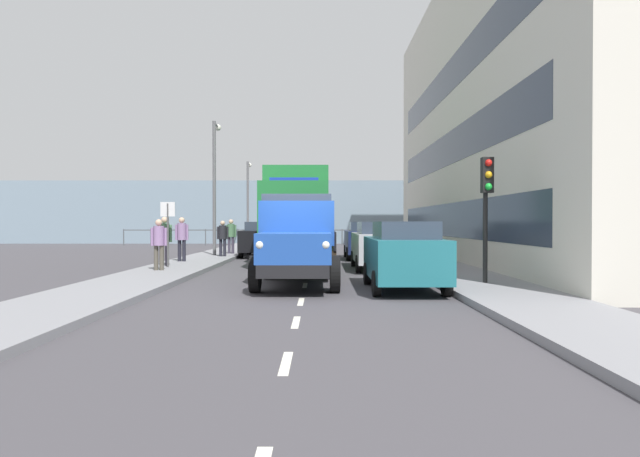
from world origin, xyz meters
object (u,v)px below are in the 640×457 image
object	(u,v)px
truck_vintage_blue	(297,242)
car_black_oppositeside_0	(262,238)
lamp_post_far	(248,194)
car_silver_kerbside_1	(378,245)
pedestrian_in_dark_coat	(182,235)
pedestrian_by_lamp	(165,237)
lorry_cargo_green	(298,213)
street_sign	(168,223)
car_teal_kerbside_near	(404,255)
traffic_light_near	(487,192)
pedestrian_couple_a	(159,240)
lamp_post_promenade	(215,175)
car_navy_kerbside_2	(366,240)
pedestrian_couple_b	(231,233)
pedestrian_with_bag	(223,235)

from	to	relation	value
truck_vintage_blue	car_black_oppositeside_0	distance (m)	12.78
lamp_post_far	car_silver_kerbside_1	bearing A→B (deg)	110.83
truck_vintage_blue	pedestrian_in_dark_coat	distance (m)	8.60
truck_vintage_blue	lamp_post_far	bearing A→B (deg)	-79.34
pedestrian_by_lamp	pedestrian_in_dark_coat	size ratio (longest dim) A/B	1.00
lorry_cargo_green	street_sign	world-z (taller)	lorry_cargo_green
car_teal_kerbside_near	traffic_light_near	distance (m)	2.68
pedestrian_couple_a	pedestrian_by_lamp	bearing A→B (deg)	-79.12
traffic_light_near	street_sign	xyz separation A→B (m)	(9.51, -4.88, -0.79)
traffic_light_near	lamp_post_promenade	xyz separation A→B (m)	(9.25, -11.89, 1.45)
car_navy_kerbside_2	lamp_post_promenade	world-z (taller)	lamp_post_promenade
car_teal_kerbside_near	traffic_light_near	world-z (taller)	traffic_light_near
car_teal_kerbside_near	pedestrian_couple_b	world-z (taller)	pedestrian_couple_b
pedestrian_couple_b	street_sign	world-z (taller)	street_sign
pedestrian_couple_a	pedestrian_in_dark_coat	distance (m)	3.97
pedestrian_couple_a	truck_vintage_blue	bearing A→B (deg)	146.00
pedestrian_with_bag	truck_vintage_blue	bearing A→B (deg)	110.56
truck_vintage_blue	pedestrian_couple_b	world-z (taller)	truck_vintage_blue
street_sign	car_silver_kerbside_1	bearing A→B (deg)	-174.19
street_sign	car_black_oppositeside_0	bearing A→B (deg)	-105.94
lorry_cargo_green	car_navy_kerbside_2	world-z (taller)	lorry_cargo_green
car_teal_kerbside_near	car_black_oppositeside_0	xyz separation A→B (m)	(5.00, -13.39, 0.00)
pedestrian_couple_a	street_sign	distance (m)	1.33
car_teal_kerbside_near	pedestrian_in_dark_coat	xyz separation A→B (m)	(7.59, -7.90, 0.29)
lamp_post_promenade	car_navy_kerbside_2	bearing A→B (deg)	173.82
lorry_cargo_green	car_navy_kerbside_2	distance (m)	4.18
car_navy_kerbside_2	pedestrian_couple_b	xyz separation A→B (m)	(6.52, -1.86, 0.25)
car_teal_kerbside_near	lamp_post_promenade	xyz separation A→B (m)	(7.10, -12.15, 3.03)
pedestrian_couple_b	lamp_post_far	distance (m)	11.94
lamp_post_promenade	car_teal_kerbside_near	bearing A→B (deg)	120.29
lamp_post_promenade	pedestrian_couple_a	bearing A→B (deg)	88.47
pedestrian_in_dark_coat	pedestrian_with_bag	xyz separation A→B (m)	(-1.05, -3.15, -0.08)
car_silver_kerbside_1	pedestrian_in_dark_coat	size ratio (longest dim) A/B	2.47
lorry_cargo_green	pedestrian_couple_a	distance (m)	6.52
pedestrian_with_bag	car_navy_kerbside_2	bearing A→B (deg)	-177.15
pedestrian_in_dark_coat	lamp_post_far	world-z (taller)	lamp_post_far
car_teal_kerbside_near	lamp_post_far	size ratio (longest dim) A/B	0.67
lamp_post_promenade	car_silver_kerbside_1	bearing A→B (deg)	138.59
car_teal_kerbside_near	traffic_light_near	bearing A→B (deg)	-173.09
pedestrian_couple_a	traffic_light_near	distance (m)	10.25
pedestrian_couple_a	lamp_post_promenade	distance (m)	8.68
car_teal_kerbside_near	pedestrian_with_bag	distance (m)	12.84
car_teal_kerbside_near	lamp_post_far	xyz separation A→B (m)	(7.23, -24.88, 2.78)
lamp_post_far	car_teal_kerbside_near	bearing A→B (deg)	106.20
lorry_cargo_green	car_navy_kerbside_2	xyz separation A→B (m)	(-3.03, -2.62, -1.18)
lorry_cargo_green	pedestrian_couple_b	distance (m)	5.75
car_silver_kerbside_1	lamp_post_far	distance (m)	20.51
pedestrian_in_dark_coat	pedestrian_couple_b	distance (m)	5.44
truck_vintage_blue	pedestrian_by_lamp	bearing A→B (deg)	-45.28
car_navy_kerbside_2	lamp_post_far	size ratio (longest dim) A/B	0.66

